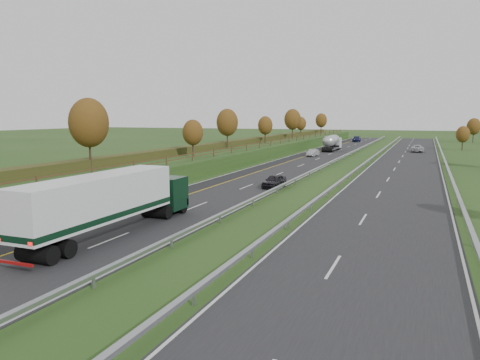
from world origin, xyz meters
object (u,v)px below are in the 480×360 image
object	(u,v)px
car_dark_near	(274,181)
car_small_far	(357,139)
car_silver_mid	(313,153)
box_lorry	(110,201)
car_oncoming	(417,148)
road_tanker	(332,142)

from	to	relation	value
car_dark_near	car_small_far	xyz separation A→B (m)	(-4.40, 95.65, 0.13)
car_silver_mid	car_small_far	size ratio (longest dim) A/B	0.72
box_lorry	car_small_far	bearing A→B (deg)	90.37
car_small_far	car_oncoming	world-z (taller)	car_small_far
box_lorry	car_silver_mid	xyz separation A→B (m)	(-1.44, 64.12, -1.61)
box_lorry	car_oncoming	distance (m)	84.86
road_tanker	car_dark_near	size ratio (longest dim) A/B	2.73
car_dark_near	car_silver_mid	size ratio (longest dim) A/B	1.00
car_small_far	box_lorry	bearing A→B (deg)	-94.53
car_oncoming	car_small_far	bearing A→B (deg)	-64.63
car_small_far	car_silver_mid	bearing A→B (deg)	-95.61
box_lorry	car_oncoming	bearing A→B (deg)	78.42
road_tanker	car_small_far	size ratio (longest dim) A/B	1.97
car_dark_near	box_lorry	bearing A→B (deg)	-94.40
road_tanker	car_oncoming	size ratio (longest dim) A/B	2.04
car_silver_mid	car_small_far	bearing A→B (deg)	94.49
car_silver_mid	car_small_far	world-z (taller)	car_small_far
box_lorry	car_oncoming	world-z (taller)	box_lorry
car_oncoming	box_lorry	bearing A→B (deg)	77.56
car_dark_near	car_oncoming	size ratio (longest dim) A/B	0.75
road_tanker	car_small_far	distance (m)	39.16
box_lorry	car_silver_mid	world-z (taller)	box_lorry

